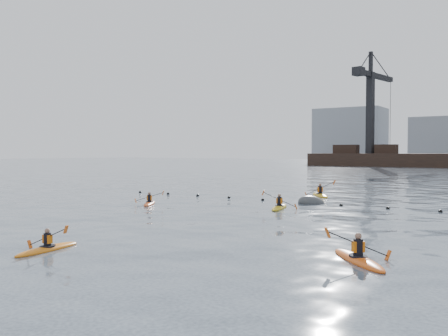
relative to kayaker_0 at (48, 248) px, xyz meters
The scene contains 8 objects.
ground 4.30m from the kayaker_0, 41.77° to the right, with size 400.00×400.00×0.00m, color #323A48.
float_line 19.86m from the kayaker_0, 82.18° to the left, with size 33.24×0.73×0.24m.
kayaker_0 is the anchor object (origin of this frame).
kayaker_2 15.09m from the kayaker_0, 117.93° to the left, with size 2.07×2.80×1.04m.
kayaker_3 16.03m from the kayaker_0, 84.97° to the left, with size 2.23×3.33×1.25m.
kayaker_4 10.88m from the kayaker_0, 23.82° to the left, with size 2.77×2.88×1.28m.
kayaker_5 25.23m from the kayaker_0, 88.95° to the left, with size 2.76×3.33×1.42m.
mooring_buoy 19.87m from the kayaker_0, 84.19° to the left, with size 2.08×1.23×1.04m, color #37393C.
Camera 1 is at (11.40, -7.93, 3.58)m, focal length 38.00 mm.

